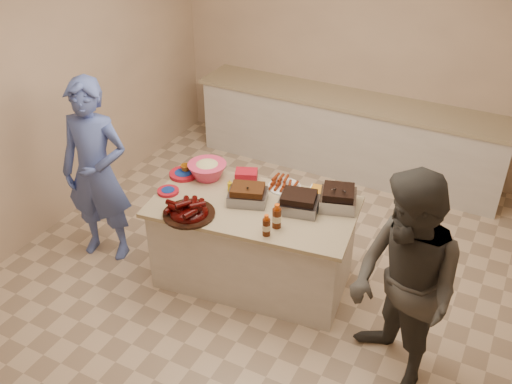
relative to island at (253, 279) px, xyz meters
The scene contains 20 objects.
room 0.09m from the island, 57.82° to the left, with size 4.50×5.00×2.70m, color #D2B393, non-canonical shape.
back_counter 2.32m from the island, 88.83° to the left, with size 3.60×0.64×0.90m, color beige, non-canonical shape.
island is the anchor object (origin of this frame).
rib_platter 0.96m from the island, 137.29° to the right, with size 0.42×0.42×0.17m, color #3A0302, non-canonical shape.
pulled_pork_tray 0.80m from the island, 160.77° to the left, with size 0.32×0.24×0.10m, color #47230F.
brisket_tray 0.88m from the island, 16.63° to the left, with size 0.32×0.26×0.10m, color black.
roasting_pan 1.06m from the island, 25.65° to the left, with size 0.29×0.29×0.12m, color gray.
coleslaw_bowl 1.00m from the island, 159.82° to the left, with size 0.35×0.35×0.24m, color #D6355C, non-canonical shape.
sausage_plate 0.89m from the island, 73.07° to the left, with size 0.29×0.29×0.05m, color silver.
mac_cheese_dish 1.01m from the island, 34.45° to the left, with size 0.31×0.23×0.08m, color orange.
bbq_bottle_a 0.91m from the island, 48.74° to the right, with size 0.06×0.06×0.18m, color #421806.
bbq_bottle_b 0.88m from the island, 31.83° to the right, with size 0.07×0.07×0.21m, color #421806.
mustard_bottle 0.85m from the island, 160.41° to the left, with size 0.04×0.04×0.11m, color #E2B80F.
sauce_bowl 0.81m from the island, 129.45° to the left, with size 0.14×0.04×0.14m, color silver.
plate_stack_large 1.12m from the island, 169.92° to the left, with size 0.26×0.26×0.03m, color maroon.
plate_stack_small 1.10m from the island, 167.64° to the right, with size 0.18×0.18×0.03m, color maroon.
plastic_cup 1.13m from the island, 166.73° to the left, with size 0.09×0.08×0.09m, color #A96111.
basket_stack 0.90m from the island, 126.27° to the left, with size 0.19×0.14×0.10m, color maroon.
guest_blue 1.45m from the island, 169.43° to the right, with size 0.63×1.74×0.42m, color #4D63B5.
guest_gray 1.47m from the island, 19.68° to the right, with size 0.83×1.71×0.65m, color #44423D.
Camera 1 is at (1.77, -3.54, 3.41)m, focal length 40.00 mm.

